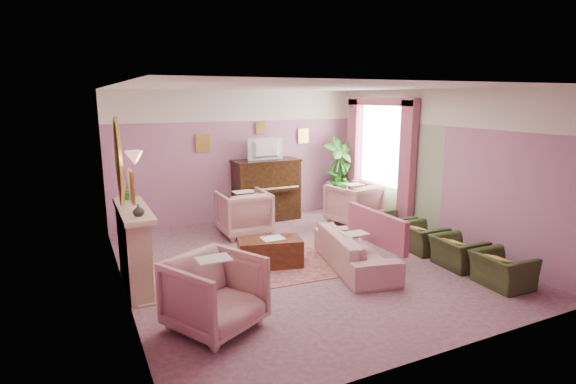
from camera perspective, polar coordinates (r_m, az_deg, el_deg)
name	(u,v)px	position (r m, az deg, el deg)	size (l,w,h in m)	color
floor	(303,262)	(7.45, 1.89, -8.89)	(5.50, 6.00, 0.01)	#825B64
ceiling	(304,87)	(6.96, 2.06, 13.17)	(5.50, 6.00, 0.01)	white
wall_back	(239,156)	(9.80, -6.25, 4.56)	(5.50, 0.02, 2.80)	gray
wall_front	(445,227)	(4.70, 19.30, -4.21)	(5.50, 0.02, 2.80)	gray
wall_left	(118,194)	(6.31, -20.73, -0.29)	(0.02, 6.00, 2.80)	gray
wall_right	(436,167)	(8.69, 18.26, 3.08)	(0.02, 6.00, 2.80)	gray
picture_rail_band	(238,106)	(9.71, -6.37, 10.86)	(5.50, 0.01, 0.65)	silver
stripe_panel	(389,173)	(9.69, 12.76, 2.31)	(0.01, 3.00, 2.15)	#95A481
fireplace_surround	(134,250)	(6.73, -19.00, -6.93)	(0.30, 1.40, 1.10)	tan
fireplace_inset	(142,259)	(6.79, -18.07, -8.04)	(0.18, 0.72, 0.68)	black
fire_ember	(146,270)	(6.86, -17.63, -9.42)	(0.06, 0.54, 0.10)	orange
mantel_shelf	(133,210)	(6.58, -19.07, -2.19)	(0.40, 1.55, 0.07)	tan
hearth	(151,283)	(6.94, -17.02, -10.96)	(0.55, 1.50, 0.02)	tan
mirror_frame	(119,162)	(6.44, -20.72, 3.57)	(0.04, 0.72, 1.20)	gold
mirror_glass	(120,162)	(6.44, -20.50, 3.59)	(0.01, 0.60, 1.06)	silver
sconce_shade	(134,158)	(5.39, -18.94, 4.12)	(0.20, 0.20, 0.16)	tan
piano	(266,191)	(9.81, -2.77, 0.18)	(1.40, 0.60, 1.30)	black
piano_keyshelf	(273,190)	(9.48, -1.94, 0.21)	(1.30, 0.12, 0.06)	black
piano_keys	(273,189)	(9.47, -1.94, 0.44)	(1.20, 0.08, 0.02)	beige
piano_top	(266,161)	(9.70, -2.81, 4.00)	(1.45, 0.65, 0.04)	black
television	(267,147)	(9.61, -2.71, 5.68)	(0.80, 0.12, 0.48)	black
print_back_left	(203,143)	(9.49, -10.79, 6.12)	(0.30, 0.03, 0.38)	gold
print_back_right	(303,136)	(10.34, 1.95, 7.13)	(0.26, 0.03, 0.34)	gold
print_back_mid	(261,128)	(9.88, -3.49, 8.17)	(0.22, 0.03, 0.26)	gold
print_left_wall	(132,186)	(5.08, -19.25, 0.67)	(0.03, 0.28, 0.36)	gold
window_blind	(382,143)	(9.78, 11.86, 6.14)	(0.03, 1.40, 1.80)	silver
curtain_left	(407,168)	(9.08, 14.88, 3.00)	(0.16, 0.34, 2.60)	#9D4961
curtain_right	(354,157)	(10.52, 8.36, 4.47)	(0.16, 0.34, 2.60)	#9D4961
pelmet	(381,102)	(9.69, 11.69, 11.19)	(0.16, 2.20, 0.16)	#9D4961
mantel_plant	(128,191)	(7.08, -19.64, 0.15)	(0.16, 0.16, 0.28)	#2F7D25
mantel_vase	(138,210)	(6.07, -18.47, -2.23)	(0.16, 0.16, 0.16)	silver
area_rug	(270,264)	(7.35, -2.27, -9.15)	(2.50, 1.80, 0.01)	#935353
coffee_table	(270,252)	(7.23, -2.30, -7.68)	(1.00, 0.50, 0.45)	#482110
table_paper	(273,238)	(7.17, -1.94, -5.89)	(0.35, 0.28, 0.01)	silver
sofa	(355,243)	(7.20, 8.50, -6.48)	(0.65, 1.94, 0.79)	tan
sofa_throw	(376,228)	(7.36, 11.13, -4.46)	(0.10, 1.47, 0.54)	#9D4961
floral_armchair_left	(244,210)	(8.82, -5.66, -2.34)	(0.92, 0.92, 0.96)	tan
floral_armchair_right	(353,202)	(9.61, 8.30, -1.22)	(0.92, 0.92, 0.96)	tan
floral_armchair_front	(215,290)	(5.36, -9.27, -12.15)	(0.92, 0.92, 0.96)	tan
olive_chair_a	(502,265)	(7.14, 25.58, -8.32)	(0.52, 0.74, 0.64)	#343F1F
olive_chair_b	(458,248)	(7.64, 20.79, -6.61)	(0.52, 0.74, 0.64)	#343F1F
olive_chair_c	(422,234)	(8.19, 16.64, -5.08)	(0.52, 0.74, 0.64)	#343F1F
olive_chair_d	(392,222)	(8.79, 13.05, -3.73)	(0.52, 0.74, 0.64)	#343F1F
side_table	(337,197)	(10.64, 6.21, -0.59)	(0.52, 0.52, 0.70)	beige
side_plant_big	(337,175)	(10.54, 6.27, 2.17)	(0.30, 0.30, 0.34)	#2F7D25
side_plant_small	(344,176)	(10.53, 7.11, 1.97)	(0.16, 0.16, 0.28)	#2F7D25
palm_pot	(338,205)	(10.58, 6.36, -1.66)	(0.34, 0.34, 0.34)	brown
palm_plant	(339,168)	(10.41, 6.47, 3.10)	(0.76, 0.76, 1.44)	#2F7D25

